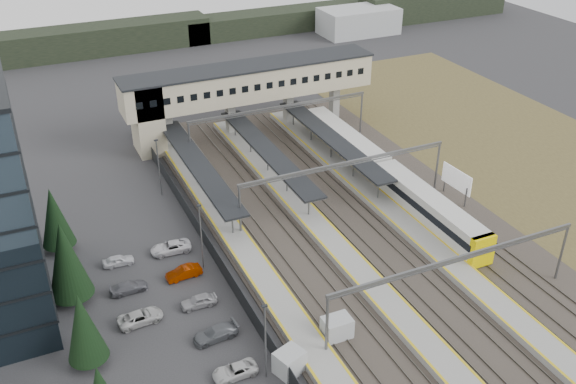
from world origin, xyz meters
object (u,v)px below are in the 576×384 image
relay_cabin_far (289,362)px  footbridge (233,88)px  billboard (456,180)px  relay_cabin_near (337,328)px  train (384,174)px

relay_cabin_far → footbridge: footbridge is taller
relay_cabin_far → billboard: billboard is taller
footbridge → billboard: footbridge is taller
relay_cabin_near → relay_cabin_far: bearing=-159.9°
footbridge → train: footbridge is taller
relay_cabin_near → billboard: billboard is taller
relay_cabin_near → footbridge: 49.22m
footbridge → billboard: 37.00m
relay_cabin_far → billboard: (32.54, 18.97, 1.83)m
billboard → footbridge: bearing=121.1°
train → billboard: (6.67, -6.69, 0.84)m
relay_cabin_near → footbridge: footbridge is taller
relay_cabin_near → billboard: size_ratio=0.51×
relay_cabin_near → billboard: bearing=32.3°
relay_cabin_near → footbridge: (7.58, 48.15, 6.80)m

